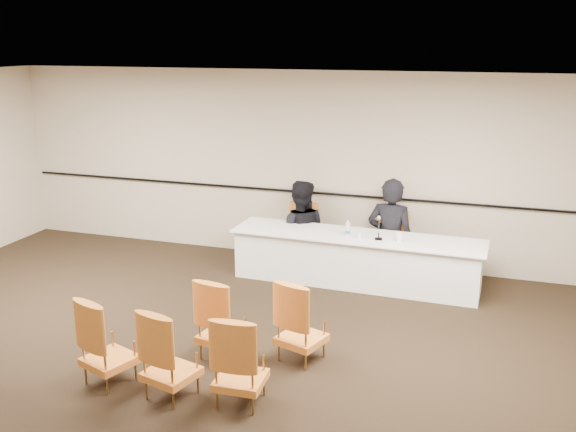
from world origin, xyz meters
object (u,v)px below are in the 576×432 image
(panel_table, at_px, (356,259))
(aud_chair_back_right, at_px, (240,359))
(aud_chair_front_mid, at_px, (222,318))
(panelist_second, at_px, (300,236))
(drinking_glass, at_px, (360,235))
(coffee_cup, at_px, (399,237))
(aud_chair_back_mid, at_px, (170,353))
(microphone, at_px, (379,229))
(panelist_main_chair, at_px, (390,244))
(water_bottle, at_px, (348,229))
(panelist_second_chair, at_px, (300,234))
(aud_chair_front_right, at_px, (302,320))
(panelist_main, at_px, (390,242))
(aud_chair_back_left, at_px, (108,340))

(panel_table, bearing_deg, aud_chair_back_right, -94.67)
(aud_chair_front_mid, height_order, aud_chair_back_right, same)
(panelist_second, bearing_deg, drinking_glass, 134.42)
(coffee_cup, distance_m, aud_chair_back_mid, 3.89)
(aud_chair_back_mid, bearing_deg, microphone, 82.47)
(aud_chair_front_mid, bearing_deg, aud_chair_back_mid, -89.27)
(panelist_main_chair, height_order, coffee_cup, panelist_main_chair)
(water_bottle, distance_m, aud_chair_back_mid, 3.66)
(panelist_second_chair, relative_size, aud_chair_back_right, 1.00)
(aud_chair_front_right, distance_m, aud_chair_back_mid, 1.51)
(panelist_second_chair, bearing_deg, panel_table, -27.64)
(panelist_second_chair, height_order, aud_chair_back_mid, same)
(microphone, relative_size, drinking_glass, 3.10)
(microphone, bearing_deg, coffee_cup, -13.19)
(aud_chair_front_right, bearing_deg, panelist_second, 125.44)
(panelist_second, height_order, aud_chair_back_right, panelist_second)
(panelist_main, bearing_deg, coffee_cup, 115.45)
(panelist_main_chair, height_order, panelist_second, panelist_second)
(coffee_cup, bearing_deg, aud_chair_front_mid, -121.07)
(panel_table, bearing_deg, aud_chair_front_right, -90.20)
(panelist_second_chair, distance_m, aud_chair_back_right, 4.12)
(panelist_second_chair, bearing_deg, water_bottle, -34.09)
(panelist_second_chair, xyz_separation_m, microphone, (1.37, -0.67, 0.41))
(aud_chair_back_left, distance_m, aud_chair_back_mid, 0.74)
(panelist_main_chair, relative_size, aud_chair_back_left, 1.00)
(panelist_second_chair, bearing_deg, aud_chair_back_mid, -89.20)
(panelist_main, xyz_separation_m, coffee_cup, (0.22, -0.65, 0.29))
(water_bottle, bearing_deg, aud_chair_back_right, -94.35)
(coffee_cup, relative_size, aud_chair_back_right, 0.14)
(panelist_main, relative_size, panelist_second_chair, 2.07)
(panelist_second, xyz_separation_m, microphone, (1.37, -0.67, 0.43))
(aud_chair_back_left, bearing_deg, microphone, 77.98)
(panel_table, relative_size, aud_chair_back_right, 3.83)
(panel_table, distance_m, panelist_main, 0.69)
(panel_table, relative_size, panelist_second, 2.04)
(panelist_main_chair, xyz_separation_m, aud_chair_back_right, (-0.78, -4.03, 0.00))
(panel_table, distance_m, aud_chair_back_mid, 3.75)
(drinking_glass, distance_m, aud_chair_back_left, 3.92)
(aud_chair_back_right, bearing_deg, aud_chair_front_right, 70.42)
(aud_chair_front_mid, xyz_separation_m, aud_chair_back_right, (0.55, -0.81, 0.00))
(drinking_glass, relative_size, aud_chair_front_right, 0.11)
(microphone, height_order, aud_chair_front_mid, microphone)
(coffee_cup, bearing_deg, panel_table, 170.08)
(panelist_main_chair, xyz_separation_m, panelist_second, (-1.43, 0.04, -0.02))
(microphone, height_order, water_bottle, microphone)
(panel_table, bearing_deg, coffee_cup, -8.50)
(water_bottle, bearing_deg, panelist_second_chair, 144.49)
(water_bottle, distance_m, drinking_glass, 0.20)
(aud_chair_back_left, height_order, aud_chair_back_right, same)
(panelist_second, height_order, aud_chair_back_left, panelist_second)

